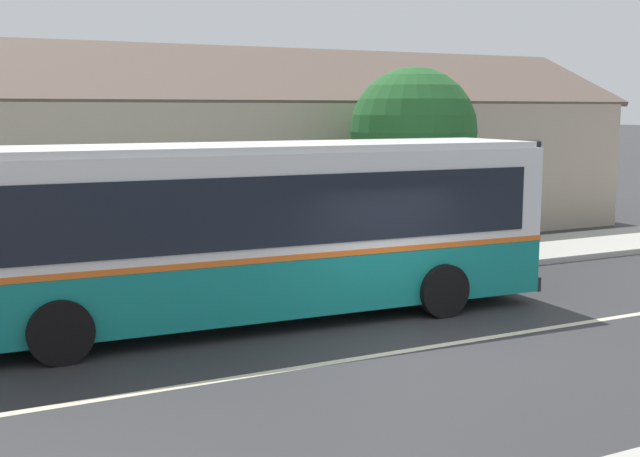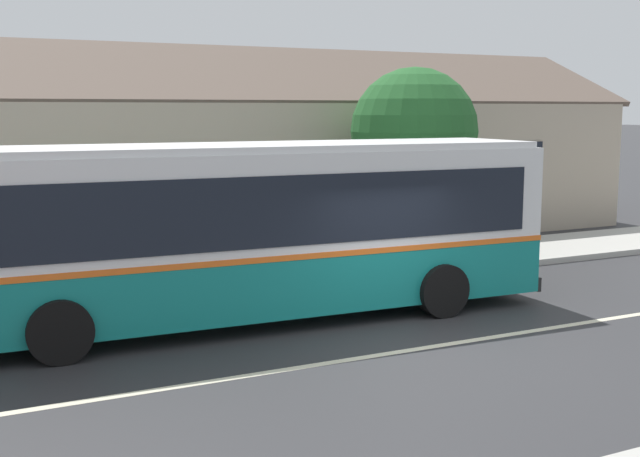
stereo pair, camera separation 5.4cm
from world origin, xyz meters
name	(u,v)px [view 1 (the left image)]	position (x,y,z in m)	size (l,w,h in m)	color
ground_plane	(431,347)	(0.00, 0.00, 0.00)	(300.00, 300.00, 0.00)	#2D2D30
sidewalk_far	(281,275)	(0.00, 6.00, 0.07)	(60.00, 3.00, 0.15)	#ADAAA3
lane_divider_stripe	(431,347)	(0.00, 0.00, 0.00)	(60.00, 0.16, 0.01)	beige
community_building	(198,166)	(0.29, 12.80, 2.11)	(26.72, 8.24, 6.75)	tan
transit_bus	(236,228)	(-2.24, 2.90, 1.73)	(11.80, 3.09, 3.21)	#147F7A
street_tree_primary	(418,135)	(4.15, 6.74, 3.16)	(3.37, 3.22, 4.88)	#4C3828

